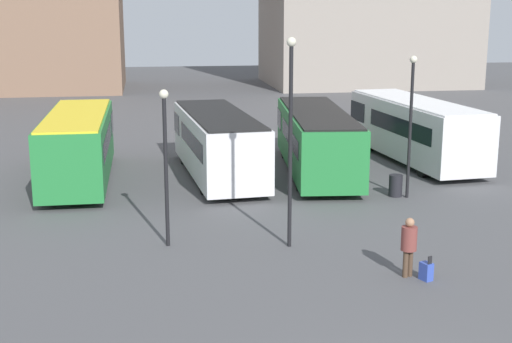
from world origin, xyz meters
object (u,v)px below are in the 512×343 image
(bus_2, at_px, (316,139))
(bus_3, at_px, (414,128))
(traveler, at_px, (409,242))
(lamp_post_1, at_px, (166,154))
(bus_0, at_px, (78,144))
(lamp_post_2, at_px, (411,115))
(lamp_post_0, at_px, (291,128))
(trash_bin, at_px, (396,186))
(bus_1, at_px, (218,142))
(suitcase, at_px, (426,271))

(bus_2, bearing_deg, bus_3, -66.84)
(traveler, height_order, lamp_post_1, lamp_post_1)
(bus_0, bearing_deg, lamp_post_2, -110.66)
(bus_0, bearing_deg, bus_3, -83.81)
(lamp_post_2, bearing_deg, lamp_post_0, -138.56)
(lamp_post_1, distance_m, lamp_post_2, 10.29)
(lamp_post_0, bearing_deg, trash_bin, 44.83)
(bus_0, xyz_separation_m, lamp_post_0, (7.07, -9.75, 2.11))
(bus_1, xyz_separation_m, trash_bin, (6.47, -4.46, -1.09))
(bus_0, distance_m, suitcase, 16.59)
(bus_1, relative_size, bus_2, 0.92)
(bus_1, distance_m, suitcase, 13.75)
(trash_bin, bearing_deg, bus_3, 63.50)
(bus_2, relative_size, lamp_post_1, 2.17)
(lamp_post_1, xyz_separation_m, trash_bin, (8.94, 4.60, -2.46))
(bus_1, bearing_deg, lamp_post_1, 160.14)
(bus_1, height_order, bus_3, bus_3)
(bus_2, distance_m, bus_3, 5.43)
(bus_0, distance_m, bus_1, 5.87)
(bus_3, relative_size, traveler, 6.12)
(bus_1, xyz_separation_m, lamp_post_0, (1.21, -9.69, 2.17))
(bus_0, height_order, traveler, bus_0)
(suitcase, bearing_deg, bus_0, 15.77)
(bus_2, xyz_separation_m, traveler, (-0.51, -12.80, -0.52))
(bus_0, distance_m, lamp_post_1, 9.82)
(bus_3, distance_m, lamp_post_1, 16.24)
(bus_1, height_order, trash_bin, bus_1)
(suitcase, bearing_deg, traveler, 28.94)
(bus_1, relative_size, bus_3, 0.94)
(bus_3, height_order, suitcase, bus_3)
(bus_3, xyz_separation_m, lamp_post_0, (-8.36, -11.45, 2.09))
(bus_1, height_order, lamp_post_1, lamp_post_1)
(traveler, relative_size, lamp_post_1, 0.35)
(traveler, distance_m, trash_bin, 8.62)
(lamp_post_1, distance_m, trash_bin, 10.35)
(bus_2, xyz_separation_m, trash_bin, (2.07, -4.59, -1.09))
(bus_0, xyz_separation_m, bus_3, (15.44, 1.70, 0.02))
(lamp_post_1, xyz_separation_m, lamp_post_2, (9.32, 4.35, 0.32))
(lamp_post_1, bearing_deg, bus_2, 53.22)
(suitcase, bearing_deg, trash_bin, -36.42)
(suitcase, bearing_deg, bus_1, -3.83)
(lamp_post_2, distance_m, trash_bin, 2.82)
(bus_0, relative_size, bus_3, 0.93)
(bus_1, distance_m, trash_bin, 7.93)
(traveler, bearing_deg, bus_3, -43.59)
(bus_1, xyz_separation_m, bus_2, (4.40, 0.13, 0.00))
(bus_3, distance_m, lamp_post_2, 7.21)
(bus_1, bearing_deg, suitcase, -166.34)
(bus_1, bearing_deg, bus_0, 84.79)
(bus_0, xyz_separation_m, bus_2, (10.26, 0.06, -0.06))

